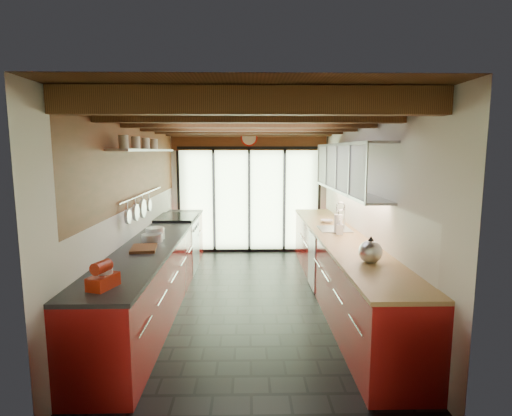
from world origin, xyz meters
name	(u,v)px	position (x,y,z in m)	size (l,w,h in m)	color
ground	(250,298)	(0.00, 0.00, 0.00)	(5.50, 5.50, 0.00)	black
room_shell	(250,183)	(0.00, 0.00, 1.65)	(5.50, 5.50, 5.50)	silver
ceiling_beams	(249,125)	(0.00, 0.38, 2.46)	(3.14, 5.06, 4.90)	#593316
glass_door	(249,172)	(0.00, 2.69, 1.66)	(2.95, 0.10, 2.90)	#C6EAAD
left_counter	(159,268)	(-1.28, 0.00, 0.46)	(0.68, 5.00, 0.92)	maroon
range_stove	(177,243)	(-1.28, 1.45, 0.47)	(0.66, 0.90, 0.97)	silver
right_counter	(340,267)	(1.27, 0.00, 0.46)	(0.68, 5.00, 0.92)	maroon
sink_assembly	(335,227)	(1.29, 0.40, 0.96)	(0.45, 0.52, 0.43)	silver
upper_cabinets_right	(348,168)	(1.43, 0.30, 1.85)	(0.34, 3.00, 3.00)	silver
left_wall_fixtures	(144,166)	(-1.47, 0.14, 1.88)	(0.28, 2.60, 0.96)	silver
stand_mixer	(103,277)	(-1.27, -2.13, 1.02)	(0.23, 0.31, 0.25)	#AC220D
pot_large	(155,233)	(-1.27, -0.20, 1.00)	(0.24, 0.24, 0.15)	silver
pot_small	(152,238)	(-1.27, -0.37, 0.97)	(0.27, 0.27, 0.10)	silver
cutting_board	(144,248)	(-1.27, -0.79, 0.94)	(0.29, 0.40, 0.03)	brown
kettle	(371,250)	(1.27, -1.38, 1.05)	(0.30, 0.34, 0.29)	silver
paper_towel	(338,224)	(1.27, 0.14, 1.05)	(0.13, 0.13, 0.32)	white
soap_bottle	(340,227)	(1.27, 0.04, 1.03)	(0.10, 0.10, 0.22)	silver
bowl	(327,221)	(1.27, 0.97, 0.94)	(0.20, 0.20, 0.05)	silver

